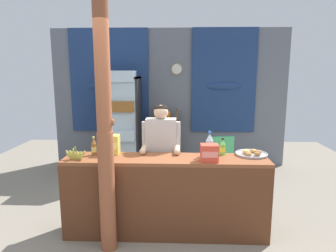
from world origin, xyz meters
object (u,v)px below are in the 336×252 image
at_px(bottle_shelf_rack, 166,138).
at_px(pastry_tray, 251,153).
at_px(plastic_lawn_chair, 220,155).
at_px(snack_box_crackers, 209,153).
at_px(shopkeeper, 161,148).
at_px(drink_fridge, 120,118).
at_px(soda_bottle_water, 209,145).
at_px(stall_counter, 165,192).
at_px(banana_bunch, 76,155).
at_px(soda_bottle_lime_soda, 223,148).
at_px(soda_bottle_iced_tea, 94,147).
at_px(snack_box_instant_noodle, 112,144).
at_px(timber_post, 105,137).

xyz_separation_m(bottle_shelf_rack, pastry_tray, (1.16, -2.43, 0.35)).
bearing_deg(bottle_shelf_rack, plastic_lawn_chair, -35.78).
height_order(snack_box_crackers, pastry_tray, snack_box_crackers).
height_order(plastic_lawn_chair, shopkeeper, shopkeeper).
bearing_deg(shopkeeper, drink_fridge, 115.92).
relative_size(plastic_lawn_chair, soda_bottle_water, 2.83).
height_order(soda_bottle_water, pastry_tray, soda_bottle_water).
bearing_deg(drink_fridge, plastic_lawn_chair, -12.01).
bearing_deg(drink_fridge, stall_counter, -67.28).
distance_m(drink_fridge, banana_bunch, 2.37).
distance_m(shopkeeper, pastry_tray, 1.15).
xyz_separation_m(soda_bottle_lime_soda, banana_bunch, (-1.74, -0.28, -0.03)).
bearing_deg(shopkeeper, soda_bottle_iced_tea, -159.92).
bearing_deg(pastry_tray, snack_box_instant_noodle, 179.79).
distance_m(bottle_shelf_rack, soda_bottle_iced_tea, 2.64).
bearing_deg(snack_box_instant_noodle, snack_box_crackers, -13.19).
relative_size(bottle_shelf_rack, shopkeeper, 0.78).
height_order(timber_post, snack_box_crackers, timber_post).
bearing_deg(soda_bottle_iced_tea, soda_bottle_water, 1.23).
distance_m(soda_bottle_lime_soda, pastry_tray, 0.36).
bearing_deg(banana_bunch, stall_counter, 1.23).
height_order(plastic_lawn_chair, snack_box_crackers, snack_box_crackers).
bearing_deg(drink_fridge, snack_box_crackers, -57.91).
bearing_deg(plastic_lawn_chair, stall_counter, -114.83).
bearing_deg(soda_bottle_lime_soda, stall_counter, -159.38).
bearing_deg(stall_counter, banana_bunch, -178.77).
relative_size(timber_post, plastic_lawn_chair, 3.15).
xyz_separation_m(stall_counter, shopkeeper, (-0.08, 0.49, 0.41)).
xyz_separation_m(pastry_tray, banana_bunch, (-2.09, -0.27, 0.04)).
bearing_deg(snack_box_crackers, soda_bottle_lime_soda, 56.17).
height_order(drink_fridge, soda_bottle_lime_soda, drink_fridge).
relative_size(plastic_lawn_chair, shopkeeper, 0.55).
distance_m(plastic_lawn_chair, soda_bottle_lime_soda, 1.79).
relative_size(shopkeeper, pastry_tray, 3.97).
relative_size(drink_fridge, shopkeeper, 1.28).
relative_size(drink_fridge, plastic_lawn_chair, 2.33).
height_order(soda_bottle_lime_soda, snack_box_instant_noodle, snack_box_instant_noodle).
distance_m(bottle_shelf_rack, plastic_lawn_chair, 1.26).
height_order(bottle_shelf_rack, snack_box_instant_noodle, bottle_shelf_rack).
height_order(drink_fridge, plastic_lawn_chair, drink_fridge).
relative_size(bottle_shelf_rack, snack_box_instant_noodle, 5.14).
relative_size(timber_post, soda_bottle_iced_tea, 11.68).
bearing_deg(banana_bunch, drink_fridge, 88.56).
relative_size(plastic_lawn_chair, pastry_tray, 2.19).
bearing_deg(soda_bottle_iced_tea, shopkeeper, 20.08).
relative_size(timber_post, snack_box_crackers, 13.64).
height_order(bottle_shelf_rack, pastry_tray, bottle_shelf_rack).
bearing_deg(shopkeeper, timber_post, -126.33).
bearing_deg(plastic_lawn_chair, snack_box_crackers, -101.40).
xyz_separation_m(shopkeeper, banana_bunch, (-0.97, -0.51, 0.04)).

